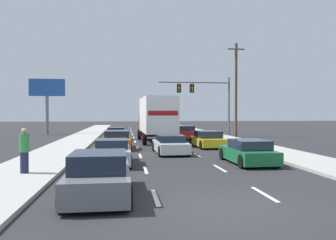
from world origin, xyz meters
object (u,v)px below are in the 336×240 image
utility_pole_mid (236,89)px  car_silver (112,153)px  car_gray (99,176)px  roadside_billboard (47,95)px  car_red (185,133)px  box_truck (156,117)px  car_orange (117,140)px  car_white (170,145)px  car_yellow (208,140)px  car_navy (116,134)px  car_green (248,152)px  traffic_signal_mast (200,93)px  pedestrian_near_corner (24,150)px

utility_pole_mid → car_silver: bearing=-124.7°
car_gray → roadside_billboard: (-8.28, 31.28, 4.06)m
car_red → box_truck: bearing=-130.4°
car_silver → box_truck: size_ratio=0.47×
car_silver → car_orange: bearing=89.4°
utility_pole_mid → car_white: bearing=-122.8°
car_yellow → car_white: bearing=-132.5°
car_navy → roadside_billboard: bearing=131.9°
car_gray → car_green: size_ratio=1.04×
box_truck → traffic_signal_mast: bearing=54.9°
box_truck → utility_pole_mid: bearing=32.8°
car_red → car_green: (0.32, -16.22, -0.03)m
car_navy → car_green: bearing=-66.7°
car_white → box_truck: bearing=91.1°
car_navy → car_orange: (0.28, -8.21, 0.04)m
car_orange → car_gray: bearing=-90.9°
car_white → car_green: car_green is taller
car_orange → utility_pole_mid: size_ratio=0.46×
car_silver → car_red: (6.42, 15.59, 0.02)m
car_orange → box_truck: size_ratio=0.51×
roadside_billboard → utility_pole_mid: bearing=-18.7°
car_orange → pedestrian_near_corner: size_ratio=2.51×
car_navy → car_silver: car_silver is taller
car_navy → car_green: car_green is taller
box_truck → car_red: (3.12, 3.66, -1.59)m
car_navy → box_truck: bearing=-45.8°
car_white → pedestrian_near_corner: size_ratio=2.33×
car_silver → car_white: (3.45, 4.06, -0.03)m
car_silver → traffic_signal_mast: size_ratio=0.52×
car_orange → car_silver: size_ratio=1.09×
car_orange → car_yellow: car_orange is taller
car_white → traffic_signal_mast: (5.40, 15.76, 4.22)m
car_yellow → box_truck: bearing=128.7°
car_red → traffic_signal_mast: traffic_signal_mast is taller
car_gray → car_white: size_ratio=1.02×
utility_pole_mid → pedestrian_near_corner: (-15.58, -20.56, -4.01)m
car_silver → car_red: car_red is taller
car_silver → car_red: bearing=67.6°
car_orange → car_green: bearing=-50.0°
car_white → traffic_signal_mast: 17.18m
traffic_signal_mast → pedestrian_near_corner: (-12.19, -22.69, -3.72)m
car_orange → car_red: car_red is taller
car_white → pedestrian_near_corner: bearing=-134.4°
car_silver → roadside_billboard: roadside_billboard is taller
car_silver → car_white: size_ratio=0.98×
utility_pole_mid → roadside_billboard: utility_pole_mid is taller
box_truck → car_red: bearing=49.6°
car_gray → pedestrian_near_corner: (-3.20, 3.74, 0.42)m
car_orange → car_yellow: size_ratio=1.07×
utility_pole_mid → pedestrian_near_corner: utility_pole_mid is taller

